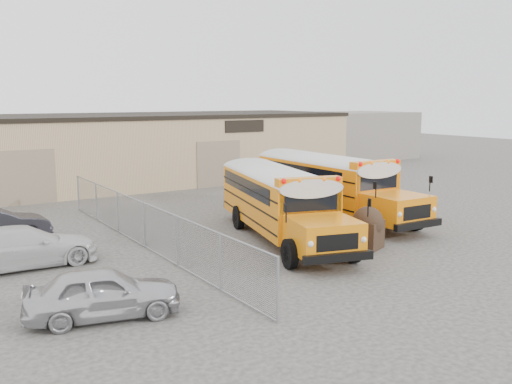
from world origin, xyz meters
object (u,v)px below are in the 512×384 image
school_bus_left (239,177)px  school_bus_right (262,167)px  tarp_bundle (368,227)px  car_silver (103,293)px  car_white (24,247)px

school_bus_left → school_bus_right: size_ratio=0.99×
school_bus_left → tarp_bundle: bearing=-88.4°
school_bus_left → tarp_bundle: (0.25, -9.18, -0.88)m
car_silver → tarp_bundle: bearing=-69.4°
tarp_bundle → car_silver: tarp_bundle is taller
car_white → school_bus_left: bearing=-67.8°
school_bus_right → tarp_bundle: bearing=-103.9°
car_silver → car_white: bearing=20.9°
school_bus_left → school_bus_right: school_bus_right is taller
school_bus_left → school_bus_right: 4.14m
tarp_bundle → car_silver: (-10.85, -1.40, -0.16)m
car_silver → school_bus_right: bearing=-32.9°
school_bus_right → tarp_bundle: school_bus_right is taller
tarp_bundle → car_silver: size_ratio=0.41×
school_bus_left → car_white: bearing=-158.1°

